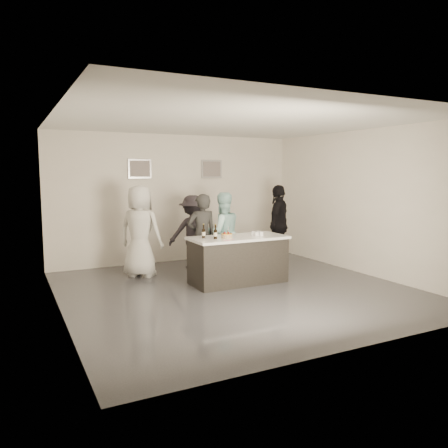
# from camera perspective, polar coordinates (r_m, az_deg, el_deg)

# --- Properties ---
(floor) EXTENTS (6.00, 6.00, 0.00)m
(floor) POSITION_cam_1_polar(r_m,az_deg,el_deg) (8.01, 1.63, -8.57)
(floor) COLOR #3D3D42
(floor) RESTS_ON ground
(ceiling) EXTENTS (6.00, 6.00, 0.00)m
(ceiling) POSITION_cam_1_polar(r_m,az_deg,el_deg) (7.78, 1.70, 13.26)
(ceiling) COLOR white
(wall_back) EXTENTS (6.00, 0.04, 3.00)m
(wall_back) POSITION_cam_1_polar(r_m,az_deg,el_deg) (10.48, -6.17, 3.34)
(wall_back) COLOR silver
(wall_back) RESTS_ON ground
(wall_front) EXTENTS (6.00, 0.04, 3.00)m
(wall_front) POSITION_cam_1_polar(r_m,az_deg,el_deg) (5.32, 17.21, -0.21)
(wall_front) COLOR silver
(wall_front) RESTS_ON ground
(wall_left) EXTENTS (0.04, 6.00, 3.00)m
(wall_left) POSITION_cam_1_polar(r_m,az_deg,el_deg) (6.86, -20.97, 1.14)
(wall_left) COLOR silver
(wall_left) RESTS_ON ground
(wall_right) EXTENTS (0.04, 6.00, 3.00)m
(wall_right) POSITION_cam_1_polar(r_m,az_deg,el_deg) (9.55, 17.73, 2.72)
(wall_right) COLOR silver
(wall_right) RESTS_ON ground
(picture_left) EXTENTS (0.54, 0.04, 0.44)m
(picture_left) POSITION_cam_1_polar(r_m,az_deg,el_deg) (10.16, -10.95, 7.09)
(picture_left) COLOR #B2B2B7
(picture_left) RESTS_ON wall_back
(picture_right) EXTENTS (0.54, 0.04, 0.44)m
(picture_right) POSITION_cam_1_polar(r_m,az_deg,el_deg) (10.79, -1.64, 7.19)
(picture_right) COLOR #B2B2B7
(picture_right) RESTS_ON wall_back
(bar_counter) EXTENTS (1.86, 0.86, 0.90)m
(bar_counter) POSITION_cam_1_polar(r_m,az_deg,el_deg) (8.42, 1.85, -4.68)
(bar_counter) COLOR white
(bar_counter) RESTS_ON ground
(cake) EXTENTS (0.21, 0.21, 0.07)m
(cake) POSITION_cam_1_polar(r_m,az_deg,el_deg) (8.14, 0.36, -1.59)
(cake) COLOR orange
(cake) RESTS_ON bar_counter
(beer_bottle_a) EXTENTS (0.07, 0.07, 0.26)m
(beer_bottle_a) POSITION_cam_1_polar(r_m,az_deg,el_deg) (8.11, -2.68, -0.96)
(beer_bottle_a) COLOR black
(beer_bottle_a) RESTS_ON bar_counter
(beer_bottle_b) EXTENTS (0.07, 0.07, 0.26)m
(beer_bottle_b) POSITION_cam_1_polar(r_m,az_deg,el_deg) (8.03, -1.13, -1.03)
(beer_bottle_b) COLOR black
(beer_bottle_b) RESTS_ON bar_counter
(tumbler_cluster) EXTENTS (0.19, 0.19, 0.08)m
(tumbler_cluster) POSITION_cam_1_polar(r_m,az_deg,el_deg) (8.50, 4.38, -1.24)
(tumbler_cluster) COLOR orange
(tumbler_cluster) RESTS_ON bar_counter
(candles) EXTENTS (0.24, 0.08, 0.01)m
(candles) POSITION_cam_1_polar(r_m,az_deg,el_deg) (7.92, 0.91, -2.07)
(candles) COLOR pink
(candles) RESTS_ON bar_counter
(person_main_black) EXTENTS (0.63, 0.42, 1.69)m
(person_main_black) POSITION_cam_1_polar(r_m,az_deg,el_deg) (8.79, -2.92, -1.57)
(person_main_black) COLOR #242424
(person_main_black) RESTS_ON ground
(person_main_blue) EXTENTS (0.87, 0.70, 1.71)m
(person_main_blue) POSITION_cam_1_polar(r_m,az_deg,el_deg) (9.14, -0.21, -1.20)
(person_main_blue) COLOR #B1E7E7
(person_main_blue) RESTS_ON ground
(person_guest_left) EXTENTS (1.07, 1.06, 1.87)m
(person_guest_left) POSITION_cam_1_polar(r_m,az_deg,el_deg) (9.00, -10.88, -0.92)
(person_guest_left) COLOR silver
(person_guest_left) RESTS_ON ground
(person_guest_right) EXTENTS (1.11, 1.04, 1.83)m
(person_guest_right) POSITION_cam_1_polar(r_m,az_deg,el_deg) (10.21, 7.14, -0.05)
(person_guest_right) COLOR black
(person_guest_right) RESTS_ON ground
(person_guest_back) EXTENTS (1.15, 0.80, 1.62)m
(person_guest_back) POSITION_cam_1_polar(r_m,az_deg,el_deg) (9.69, -4.12, -1.02)
(person_guest_back) COLOR #28232A
(person_guest_back) RESTS_ON ground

